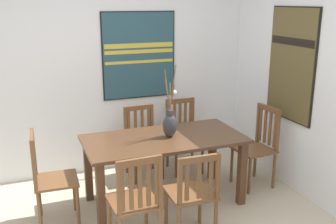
{
  "coord_description": "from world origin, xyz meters",
  "views": [
    {
      "loc": [
        -1.15,
        -3.08,
        2.19
      ],
      "look_at": [
        0.31,
        0.72,
        1.03
      ],
      "focal_mm": 42.0,
      "sensor_mm": 36.0,
      "label": 1
    }
  ],
  "objects_px": {
    "chair_0": "(49,177)",
    "painting_on_side_wall": "(292,64)",
    "centerpiece_vase": "(170,123)",
    "painting_on_back_wall": "(139,55)",
    "chair_5": "(183,133)",
    "chair_1": "(143,139)",
    "chair_2": "(258,145)",
    "dining_table": "(164,148)",
    "chair_4": "(136,201)",
    "chair_3": "(193,194)"
  },
  "relations": [
    {
      "from": "dining_table",
      "to": "centerpiece_vase",
      "type": "height_order",
      "value": "centerpiece_vase"
    },
    {
      "from": "painting_on_back_wall",
      "to": "painting_on_side_wall",
      "type": "xyz_separation_m",
      "value": [
        1.47,
        -1.19,
        -0.02
      ]
    },
    {
      "from": "dining_table",
      "to": "painting_on_side_wall",
      "type": "height_order",
      "value": "painting_on_side_wall"
    },
    {
      "from": "chair_3",
      "to": "painting_on_side_wall",
      "type": "xyz_separation_m",
      "value": [
        1.56,
        0.71,
        1.0
      ]
    },
    {
      "from": "dining_table",
      "to": "chair_1",
      "type": "distance_m",
      "value": 0.79
    },
    {
      "from": "chair_1",
      "to": "painting_on_side_wall",
      "type": "height_order",
      "value": "painting_on_side_wall"
    },
    {
      "from": "chair_2",
      "to": "painting_on_side_wall",
      "type": "xyz_separation_m",
      "value": [
        0.33,
        -0.08,
        0.98
      ]
    },
    {
      "from": "chair_2",
      "to": "chair_5",
      "type": "height_order",
      "value": "chair_2"
    },
    {
      "from": "centerpiece_vase",
      "to": "chair_2",
      "type": "height_order",
      "value": "centerpiece_vase"
    },
    {
      "from": "centerpiece_vase",
      "to": "chair_1",
      "type": "xyz_separation_m",
      "value": [
        -0.07,
        0.77,
        -0.44
      ]
    },
    {
      "from": "chair_2",
      "to": "painting_on_side_wall",
      "type": "height_order",
      "value": "painting_on_side_wall"
    },
    {
      "from": "chair_3",
      "to": "chair_1",
      "type": "bearing_deg",
      "value": 89.75
    },
    {
      "from": "chair_1",
      "to": "chair_3",
      "type": "xyz_separation_m",
      "value": [
        -0.01,
        -1.56,
        -0.0
      ]
    },
    {
      "from": "chair_1",
      "to": "chair_2",
      "type": "relative_size",
      "value": 0.92
    },
    {
      "from": "chair_0",
      "to": "chair_5",
      "type": "bearing_deg",
      "value": 23.24
    },
    {
      "from": "chair_1",
      "to": "painting_on_side_wall",
      "type": "distance_m",
      "value": 2.03
    },
    {
      "from": "chair_1",
      "to": "painting_on_back_wall",
      "type": "distance_m",
      "value": 1.09
    },
    {
      "from": "centerpiece_vase",
      "to": "chair_0",
      "type": "bearing_deg",
      "value": 180.0
    },
    {
      "from": "chair_0",
      "to": "painting_on_side_wall",
      "type": "distance_m",
      "value": 2.93
    },
    {
      "from": "dining_table",
      "to": "painting_on_side_wall",
      "type": "relative_size",
      "value": 1.32
    },
    {
      "from": "centerpiece_vase",
      "to": "chair_4",
      "type": "xyz_separation_m",
      "value": [
        -0.62,
        -0.76,
        -0.42
      ]
    },
    {
      "from": "painting_on_back_wall",
      "to": "chair_5",
      "type": "bearing_deg",
      "value": -37.51
    },
    {
      "from": "chair_4",
      "to": "centerpiece_vase",
      "type": "bearing_deg",
      "value": 50.92
    },
    {
      "from": "dining_table",
      "to": "painting_on_back_wall",
      "type": "relative_size",
      "value": 1.54
    },
    {
      "from": "chair_3",
      "to": "chair_5",
      "type": "height_order",
      "value": "chair_5"
    },
    {
      "from": "dining_table",
      "to": "chair_2",
      "type": "height_order",
      "value": "chair_2"
    },
    {
      "from": "dining_table",
      "to": "chair_5",
      "type": "height_order",
      "value": "chair_5"
    },
    {
      "from": "chair_1",
      "to": "painting_on_back_wall",
      "type": "xyz_separation_m",
      "value": [
        0.08,
        0.35,
        1.02
      ]
    },
    {
      "from": "chair_1",
      "to": "chair_2",
      "type": "xyz_separation_m",
      "value": [
        1.22,
        -0.76,
        0.02
      ]
    },
    {
      "from": "chair_3",
      "to": "chair_5",
      "type": "distance_m",
      "value": 1.64
    },
    {
      "from": "centerpiece_vase",
      "to": "chair_4",
      "type": "height_order",
      "value": "centerpiece_vase"
    },
    {
      "from": "centerpiece_vase",
      "to": "chair_5",
      "type": "height_order",
      "value": "centerpiece_vase"
    },
    {
      "from": "chair_2",
      "to": "chair_5",
      "type": "relative_size",
      "value": 1.04
    },
    {
      "from": "chair_1",
      "to": "chair_4",
      "type": "height_order",
      "value": "chair_4"
    },
    {
      "from": "painting_on_back_wall",
      "to": "painting_on_side_wall",
      "type": "bearing_deg",
      "value": -39.08
    },
    {
      "from": "chair_5",
      "to": "painting_on_side_wall",
      "type": "distance_m",
      "value": 1.62
    },
    {
      "from": "centerpiece_vase",
      "to": "painting_on_back_wall",
      "type": "xyz_separation_m",
      "value": [
        0.01,
        1.13,
        0.58
      ]
    },
    {
      "from": "chair_1",
      "to": "centerpiece_vase",
      "type": "bearing_deg",
      "value": -84.65
    },
    {
      "from": "dining_table",
      "to": "chair_4",
      "type": "distance_m",
      "value": 0.95
    },
    {
      "from": "painting_on_back_wall",
      "to": "chair_4",
      "type": "bearing_deg",
      "value": -108.41
    },
    {
      "from": "dining_table",
      "to": "chair_3",
      "type": "bearing_deg",
      "value": -90.89
    },
    {
      "from": "dining_table",
      "to": "chair_3",
      "type": "relative_size",
      "value": 1.89
    },
    {
      "from": "dining_table",
      "to": "centerpiece_vase",
      "type": "relative_size",
      "value": 2.16
    },
    {
      "from": "dining_table",
      "to": "painting_on_back_wall",
      "type": "bearing_deg",
      "value": 86.11
    },
    {
      "from": "chair_2",
      "to": "centerpiece_vase",
      "type": "bearing_deg",
      "value": -179.47
    },
    {
      "from": "painting_on_side_wall",
      "to": "chair_3",
      "type": "bearing_deg",
      "value": -155.4
    },
    {
      "from": "centerpiece_vase",
      "to": "chair_1",
      "type": "distance_m",
      "value": 0.89
    },
    {
      "from": "dining_table",
      "to": "chair_4",
      "type": "xyz_separation_m",
      "value": [
        -0.55,
        -0.76,
        -0.14
      ]
    },
    {
      "from": "dining_table",
      "to": "painting_on_back_wall",
      "type": "xyz_separation_m",
      "value": [
        0.08,
        1.12,
        0.86
      ]
    },
    {
      "from": "dining_table",
      "to": "chair_0",
      "type": "bearing_deg",
      "value": -179.9
    }
  ]
}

